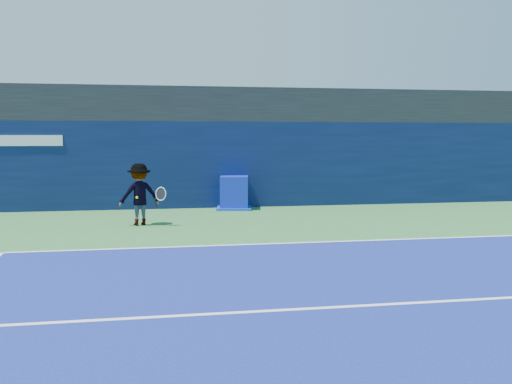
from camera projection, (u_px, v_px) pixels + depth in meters
ground at (259, 277)px, 10.06m from camera, size 80.00×80.00×0.00m
baseline at (235, 245)px, 13.00m from camera, size 24.00×0.10×0.01m
service_line at (285, 310)px, 8.10m from camera, size 24.00×0.10×0.01m
stadium_band at (202, 106)px, 20.98m from camera, size 36.00×3.00×1.20m
back_wall_assembly at (205, 164)px, 20.20m from camera, size 36.00×1.03×3.00m
equipment_cart at (234, 194)px, 19.55m from camera, size 1.36×1.36×1.13m
tennis_player at (139, 194)px, 15.91m from camera, size 1.36×0.86×1.73m
tennis_ball at (137, 197)px, 15.55m from camera, size 0.07×0.07×0.07m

